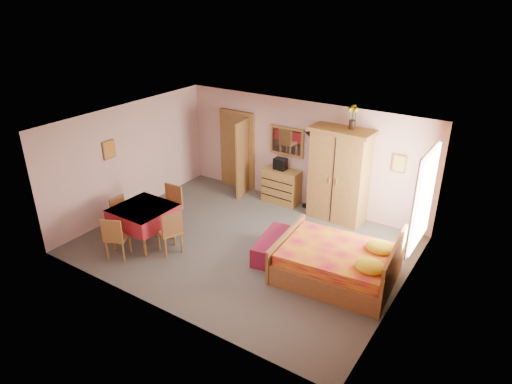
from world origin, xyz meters
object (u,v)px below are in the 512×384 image
Objects in this scene: wardrobe at (339,175)px; sunflower_vase at (353,117)px; dining_table at (145,225)px; chair_north at (169,209)px; bed at (337,254)px; stereo at (280,164)px; chest_of_drawers at (281,186)px; chair_west at (123,215)px; wall_mirror at (287,141)px; chair_east at (169,231)px; floor_lamp at (309,171)px; bench at (272,246)px; chair_south at (117,236)px.

wardrobe is 4.14× the size of sunflower_vase.
sunflower_vase is at bearing 46.50° from dining_table.
sunflower_vase is at bearing -143.99° from chair_north.
bed is at bearing -179.43° from chair_north.
stereo is at bearing 133.48° from bed.
chest_of_drawers is 3.58m from dining_table.
chair_west is (-0.70, 0.04, 0.00)m from dining_table.
chair_west reaches higher than dining_table.
wall_mirror is 0.43× the size of bed.
wall_mirror reaches higher than chair_north.
chair_east is (-0.73, -3.49, -1.07)m from wall_mirror.
chair_west is at bearing 38.32° from chair_north.
wall_mirror is 3.94m from dining_table.
sunflower_vase is 4.56m from chair_east.
floor_lamp reaches higher than stereo.
chest_of_drawers is 0.91× the size of chair_north.
bed reaches higher than dining_table.
bed is (0.81, -2.29, -1.96)m from sunflower_vase.
chair_north is at bearing -117.33° from chest_of_drawers.
chest_of_drawers is 2.52m from bench.
bed reaches higher than chair_east.
chest_of_drawers reaches higher than bench.
wardrobe is 4.91m from chair_west.
stereo reaches higher than bench.
wardrobe is (1.58, -0.07, 0.09)m from stereo.
dining_table is (-2.55, -1.03, 0.20)m from bench.
chest_of_drawers is at bearing 133.09° from bed.
chest_of_drawers is at bearing -169.71° from floor_lamp.
chest_of_drawers is 0.82× the size of dining_table.
floor_lamp is at bearing 174.81° from sunflower_vase.
sunflower_vase is 0.64× the size of chair_west.
dining_table reaches higher than bench.
wardrobe is at bearing -155.95° from sunflower_vase.
chest_of_drawers is 0.58m from stereo.
sunflower_vase is at bearing 75.44° from bench.
chair_north is (-1.40, -2.78, -1.05)m from wall_mirror.
chair_west is at bearing -122.15° from chest_of_drawers.
chair_north reaches higher than bed.
wardrobe is 2.49m from bed.
wall_mirror reaches higher than chest_of_drawers.
floor_lamp is 4.04m from dining_table.
chair_north is 1.05× the size of chair_east.
chair_south is at bearing 157.20° from chair_east.
bench is at bearing -66.26° from wall_mirror.
chair_east is at bearing -101.33° from chest_of_drawers.
stereo is (-0.06, 0.02, 0.58)m from chest_of_drawers.
bench is 1.29× the size of chair_east.
dining_table is 0.71m from chair_south.
chair_south is 1.00m from chair_west.
floor_lamp is (0.73, 0.10, -0.06)m from stereo.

